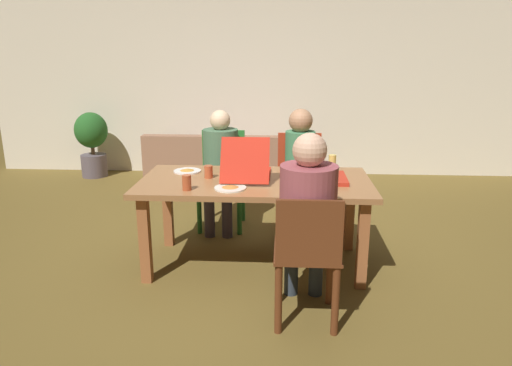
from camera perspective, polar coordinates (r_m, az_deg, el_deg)
The scene contains 19 objects.
ground_plane at distance 3.99m, azimuth -0.09°, elevation -9.73°, with size 20.00×20.00×0.00m, color brown.
back_wall at distance 6.75m, azimuth 1.57°, elevation 12.53°, with size 7.93×0.12×2.69m, color beige.
dining_table at distance 3.76m, azimuth -0.09°, elevation -0.91°, with size 1.82×0.92×0.73m.
chair_0 at distance 2.99m, azimuth 6.21°, elevation -8.81°, with size 0.42×0.45×0.88m.
person_0 at distance 3.02m, azimuth 6.24°, elevation -3.27°, with size 0.36×0.54×1.24m.
chair_1 at distance 4.69m, azimuth 5.23°, elevation 0.79°, with size 0.45×0.39×0.93m.
person_1 at distance 4.50m, azimuth 5.34°, elevation 2.69°, with size 0.29×0.52×1.19m.
chair_2 at distance 4.73m, azimuth -4.07°, elevation 0.91°, with size 0.45×0.46×0.95m.
person_2 at distance 4.55m, azimuth -4.34°, elevation 2.79°, with size 0.34×0.49×1.17m.
pizza_box_0 at distance 3.83m, azimuth -1.07°, elevation 1.56°, with size 0.37×0.56×0.35m.
pizza_box_1 at distance 3.77m, azimuth 7.92°, elevation 0.61°, with size 0.39×0.39×0.03m.
plate_0 at distance 4.02m, azimuth -8.31°, elevation 1.49°, with size 0.23×0.23×0.03m.
plate_1 at distance 3.49m, azimuth -3.14°, elevation -0.55°, with size 0.24×0.24×0.03m.
drinking_glass_0 at distance 3.43m, azimuth 4.68°, elevation -0.03°, with size 0.07×0.07×0.12m, color #D9CE5E.
drinking_glass_1 at distance 4.08m, azimuth 9.21°, elevation 2.46°, with size 0.06×0.06×0.13m, color #E1C45A.
drinking_glass_2 at distance 3.80m, azimuth -5.76°, elevation 1.37°, with size 0.07×0.07×0.10m, color #BB512D.
drinking_glass_3 at distance 3.48m, azimuth -8.38°, elevation 0.05°, with size 0.07×0.07×0.11m, color #B44D2A.
couch at distance 6.18m, azimuth -4.16°, elevation 2.05°, with size 1.87×0.89×0.72m.
potted_plant at distance 6.97m, azimuth -19.23°, elevation 4.91°, with size 0.45×0.45×0.90m.
Camera 1 is at (0.22, -3.60, 1.71)m, focal length 33.07 mm.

